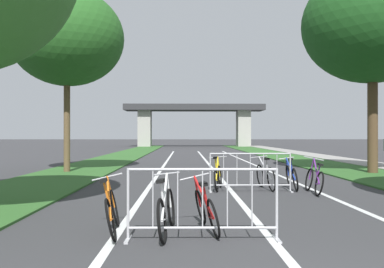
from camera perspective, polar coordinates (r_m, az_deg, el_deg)
grass_verge_left at (r=28.38m, az=-10.10°, el=-3.20°), size 3.05×62.90×0.05m
grass_verge_right at (r=28.89m, az=13.02°, el=-3.14°), size 3.05×62.90×0.05m
sidewalk_path_right at (r=29.60m, az=17.76°, el=-3.04°), size 1.97×62.90×0.08m
lane_stripe_center at (r=20.54m, az=2.53°, el=-4.42°), size 0.14×36.39×0.01m
lane_stripe_right_lane at (r=20.81m, az=8.91°, el=-4.36°), size 0.14×36.39×0.01m
lane_stripe_left_lane at (r=20.53m, az=-3.95°, el=-4.42°), size 0.14×36.39×0.01m
overpass_bridge at (r=54.31m, az=0.31°, el=2.51°), size 18.32×4.04×5.57m
tree_left_pine_far at (r=17.87m, az=-17.01°, el=12.66°), size 4.62×4.62×7.46m
tree_right_maple_mid at (r=18.20m, az=23.84°, el=13.79°), size 5.49×5.49×8.26m
crowd_barrier_nearest at (r=6.03m, az=1.47°, el=-9.80°), size 2.23×0.46×1.05m
crowd_barrier_second at (r=11.19m, az=8.12°, el=-5.34°), size 2.23×0.45×1.05m
bicycle_purple_0 at (r=11.23m, az=16.66°, el=-6.15°), size 0.54×1.66×0.96m
bicycle_red_1 at (r=6.63m, az=1.94°, el=-10.42°), size 0.63×1.62×0.89m
bicycle_blue_2 at (r=12.03m, az=13.69°, el=-5.74°), size 0.45×1.74×0.89m
bicycle_yellow_3 at (r=11.56m, az=3.63°, el=-5.96°), size 0.51×1.62×0.94m
bicycle_orange_4 at (r=6.55m, az=-11.09°, el=-10.39°), size 0.60×1.67×0.90m
bicycle_white_5 at (r=6.42m, az=-3.58°, el=-10.63°), size 0.43×1.75×0.92m
bicycle_silver_6 at (r=11.78m, az=10.19°, el=-5.76°), size 0.51×1.71×0.93m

